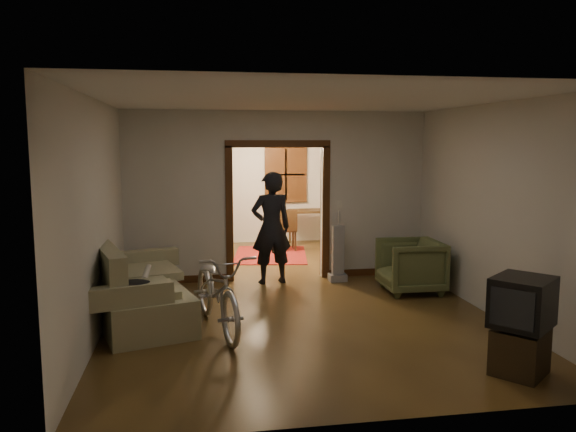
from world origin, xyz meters
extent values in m
cube|color=#3E2B13|center=(0.00, 0.00, 0.00)|extent=(5.00, 8.50, 0.01)
cube|color=white|center=(0.00, 0.00, 2.80)|extent=(5.00, 8.50, 0.01)
cube|color=beige|center=(0.00, 4.25, 1.40)|extent=(5.00, 0.02, 2.80)
cube|color=beige|center=(-2.50, 0.00, 1.40)|extent=(0.02, 8.50, 2.80)
cube|color=beige|center=(2.50, 0.00, 1.40)|extent=(0.02, 8.50, 2.80)
cube|color=beige|center=(0.00, 0.75, 1.40)|extent=(5.00, 0.14, 2.80)
cube|color=#3E210E|center=(0.00, 0.75, 1.10)|extent=(1.74, 0.20, 2.32)
cube|color=black|center=(0.70, 4.21, 1.55)|extent=(0.98, 0.06, 1.28)
sphere|color=#FFE0A5|center=(0.00, 2.50, 2.35)|extent=(0.24, 0.24, 0.24)
cube|color=silver|center=(1.05, 0.68, 1.25)|extent=(0.08, 0.01, 0.12)
cube|color=olive|center=(-2.12, -1.14, 0.51)|extent=(1.61, 2.43, 1.03)
cylinder|color=beige|center=(-2.02, -0.84, 0.53)|extent=(0.10, 0.77, 0.10)
ellipsoid|color=black|center=(-2.07, -2.05, 0.68)|extent=(0.46, 0.34, 0.13)
imported|color=silver|center=(-1.11, -1.74, 0.50)|extent=(1.05, 2.00, 1.00)
imported|color=#505B33|center=(1.88, -0.45, 0.41)|extent=(0.91, 0.89, 0.81)
cube|color=black|center=(1.79, -3.56, 0.23)|extent=(0.68, 0.67, 0.46)
cube|color=black|center=(1.79, -3.56, 0.74)|extent=(0.76, 0.76, 0.49)
cube|color=gray|center=(0.95, 0.40, 0.47)|extent=(0.34, 0.31, 0.94)
imported|color=black|center=(-0.15, 0.45, 0.91)|extent=(0.72, 0.54, 1.82)
cube|color=maroon|center=(0.14, 2.68, 0.01)|extent=(1.69, 2.07, 0.01)
cube|color=#213822|center=(-1.16, 4.02, 0.80)|extent=(0.89, 0.64, 1.60)
sphere|color=#1E5972|center=(-1.16, 4.02, 1.94)|extent=(0.28, 0.28, 0.28)
cube|color=#332111|center=(1.23, 3.78, 0.38)|extent=(1.04, 0.59, 0.77)
cube|color=#332111|center=(0.54, 3.12, 0.44)|extent=(0.45, 0.45, 0.89)
camera|label=1|loc=(-1.36, -8.44, 2.29)|focal=35.00mm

